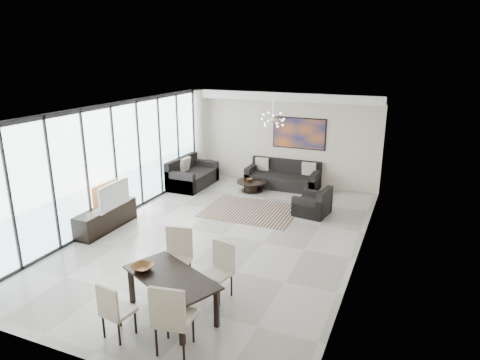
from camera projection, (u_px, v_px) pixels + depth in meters
The scene contains 20 objects.
room_shell at pixel (242, 178), 9.29m from camera, with size 6.00×9.00×2.90m.
window_wall at pixel (118, 162), 10.52m from camera, with size 0.37×8.95×2.90m.
soffit at pixel (283, 96), 12.86m from camera, with size 5.98×0.40×0.26m, color white.
painting at pixel (299, 133), 13.15m from camera, with size 1.68×0.04×0.98m, color #C9621B.
chandelier at pixel (273, 119), 11.29m from camera, with size 0.66×0.66×0.71m.
rug at pixel (251, 211), 11.38m from camera, with size 2.40×1.84×0.01m, color black.
coffee_table at pixel (252, 185), 12.95m from camera, with size 0.91×0.91×0.32m.
bowl_coffee at pixel (249, 180), 12.92m from camera, with size 0.21×0.21×0.07m, color brown.
sofa_main at pixel (283, 178), 13.33m from camera, with size 2.24×0.92×0.81m.
loveseat at pixel (191, 176), 13.43m from camera, with size 1.00×1.77×0.89m.
armchair at pixel (313, 205), 11.09m from camera, with size 0.92×0.95×0.72m.
side_table at pixel (208, 167), 14.20m from camera, with size 0.43×0.43×0.59m.
tv_console at pixel (106, 218), 10.18m from camera, with size 0.50×1.77×0.55m, color black.
television at pixel (110, 195), 10.00m from camera, with size 1.06×0.14×0.61m, color gray.
dining_table at pixel (171, 281), 6.78m from camera, with size 1.85×1.45×0.69m.
dining_chair_sw at pixel (113, 308), 6.21m from camera, with size 0.47×0.47×0.90m.
dining_chair_se at pixel (171, 315), 5.85m from camera, with size 0.59×0.59×1.11m.
dining_chair_nw at pixel (178, 253), 7.69m from camera, with size 0.58×0.58×1.07m.
dining_chair_ne at pixel (220, 266), 7.33m from camera, with size 0.53×0.53×0.98m.
bowl_dining at pixel (142, 268), 6.93m from camera, with size 0.35×0.35×0.09m, color brown.
Camera 1 is at (3.89, -8.21, 4.11)m, focal length 32.00 mm.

